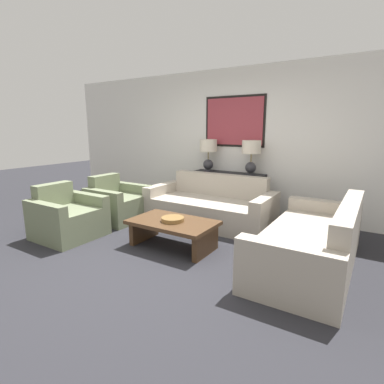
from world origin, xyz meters
TOP-DOWN VIEW (x-y plane):
  - ground_plane at (0.00, 0.00)m, footprint 20.00×20.00m
  - back_wall at (0.00, 2.52)m, footprint 8.15×0.12m
  - console_table at (0.00, 2.27)m, footprint 1.36×0.35m
  - table_lamp_left at (-0.43, 2.27)m, footprint 0.33×0.33m
  - table_lamp_right at (0.43, 2.27)m, footprint 0.33×0.33m
  - couch_by_back_wall at (0.00, 1.58)m, footprint 2.11×0.95m
  - couch_by_side at (1.79, 0.76)m, footprint 0.95×2.11m
  - coffee_table at (0.09, 0.38)m, footprint 1.14×0.69m
  - decorative_bowl at (0.10, 0.36)m, footprint 0.30×0.30m
  - armchair_near_back_wall at (-1.47, 0.88)m, footprint 0.83×0.85m
  - armchair_near_camera at (-1.47, -0.12)m, footprint 0.83×0.85m

SIDE VIEW (x-z plane):
  - ground_plane at x=0.00m, z-range 0.00..0.00m
  - couch_by_back_wall at x=0.00m, z-range -0.13..0.67m
  - couch_by_side at x=1.79m, z-range -0.13..0.67m
  - coffee_table at x=0.09m, z-range 0.09..0.46m
  - armchair_near_back_wall at x=-1.47m, z-range -0.11..0.67m
  - armchair_near_camera at x=-1.47m, z-range -0.11..0.67m
  - console_table at x=0.00m, z-range 0.00..0.78m
  - decorative_bowl at x=0.10m, z-range 0.37..0.42m
  - table_lamp_left at x=-0.43m, z-range 0.87..1.47m
  - table_lamp_right at x=0.43m, z-range 0.87..1.47m
  - back_wall at x=0.00m, z-range 0.01..2.66m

